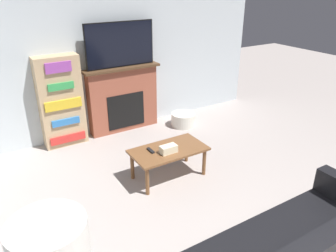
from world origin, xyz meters
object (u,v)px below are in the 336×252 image
Objects in this scene: fireplace at (123,99)px; tv at (120,45)px; bookshelf at (61,102)px; coffee_table at (169,153)px; storage_basket at (183,120)px.

fireplace is 0.93m from tv.
fireplace is 1.07m from bookshelf.
storage_basket is (1.12, 1.30, -0.25)m from coffee_table.
bookshelf is 3.34× the size of storage_basket.
fireplace is 3.07× the size of storage_basket.
coffee_table is (-0.14, -1.73, -1.14)m from tv.
coffee_table is 0.69× the size of bookshelf.
coffee_table is at bearing -130.65° from storage_basket.
tv is 0.82× the size of bookshelf.
tv is at bearing 0.13° from bookshelf.
storage_basket is (0.97, -0.44, -0.45)m from fireplace.
tv reaches higher than bookshelf.
tv is at bearing -90.00° from fireplace.
tv is at bearing 85.26° from coffee_table.
tv reaches higher than coffee_table.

